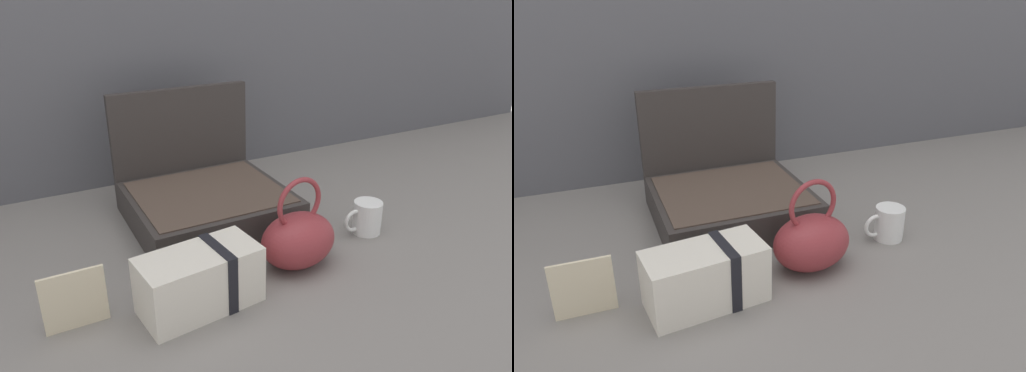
% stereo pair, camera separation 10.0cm
% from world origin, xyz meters
% --- Properties ---
extents(ground_plane, '(6.00, 6.00, 0.00)m').
position_xyz_m(ground_plane, '(0.00, 0.00, 0.00)').
color(ground_plane, slate).
extents(open_suitcase, '(0.38, 0.36, 0.31)m').
position_xyz_m(open_suitcase, '(-0.04, 0.23, 0.07)').
color(open_suitcase, '#332D2B').
rests_on(open_suitcase, ground_plane).
extents(teal_pouch_handbag, '(0.18, 0.15, 0.20)m').
position_xyz_m(teal_pouch_handbag, '(0.05, -0.07, 0.06)').
color(teal_pouch_handbag, maroon).
rests_on(teal_pouch_handbag, ground_plane).
extents(cream_toiletry_bag, '(0.23, 0.13, 0.12)m').
position_xyz_m(cream_toiletry_bag, '(-0.18, -0.11, 0.06)').
color(cream_toiletry_bag, silver).
rests_on(cream_toiletry_bag, ground_plane).
extents(coffee_mug, '(0.10, 0.07, 0.08)m').
position_xyz_m(coffee_mug, '(0.28, -0.03, 0.04)').
color(coffee_mug, white).
rests_on(coffee_mug, ground_plane).
extents(info_card_left, '(0.11, 0.01, 0.11)m').
position_xyz_m(info_card_left, '(-0.40, -0.06, 0.06)').
color(info_card_left, beige).
rests_on(info_card_left, ground_plane).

